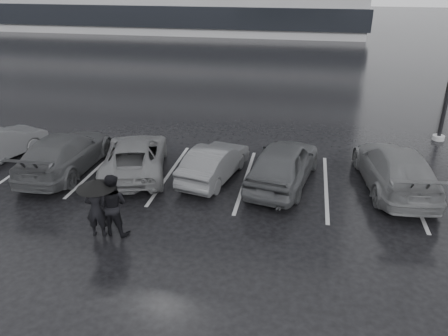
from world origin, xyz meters
TOP-DOWN VIEW (x-y plane):
  - ground at (0.00, 0.00)m, footprint 160.00×160.00m
  - car_main at (1.90, 2.49)m, footprint 2.63×4.75m
  - car_west_a at (-0.51, 2.45)m, footprint 2.05×3.89m
  - car_west_b at (-3.44, 2.40)m, footprint 3.28×5.01m
  - car_west_c at (-6.00, 2.09)m, footprint 2.07×4.90m
  - car_east at (5.61, 2.88)m, footprint 2.60×5.18m
  - pedestrian_left at (-2.94, -1.72)m, footprint 0.65×0.48m
  - pedestrian_right at (-2.53, -1.54)m, footprint 0.94×0.76m
  - umbrella at (-2.84, -1.73)m, footprint 1.06×1.06m
  - stall_stripes at (-0.80, 2.50)m, footprint 19.72×5.00m

SIDE VIEW (x-z plane):
  - ground at x=0.00m, z-range 0.00..0.00m
  - stall_stripes at x=-0.80m, z-range 0.00..0.00m
  - car_west_a at x=-0.51m, z-range 0.00..1.22m
  - car_west_b at x=-3.44m, z-range 0.00..1.28m
  - car_west_c at x=-6.00m, z-range 0.00..1.41m
  - car_east at x=5.61m, z-range 0.00..1.44m
  - car_main at x=1.90m, z-range 0.00..1.53m
  - pedestrian_left at x=-2.94m, z-range 0.00..1.64m
  - pedestrian_right at x=-2.53m, z-range 0.00..1.81m
  - umbrella at x=-2.84m, z-range 0.73..2.52m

